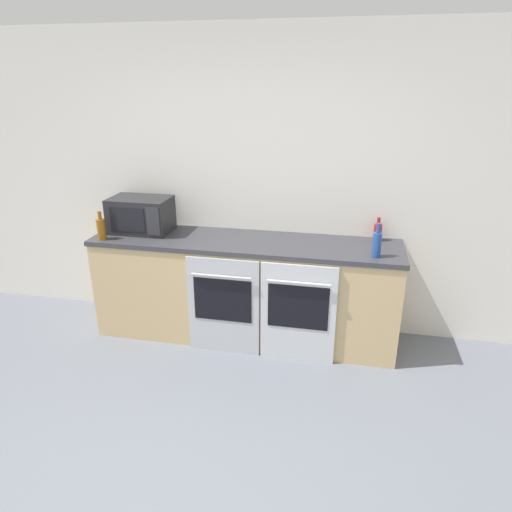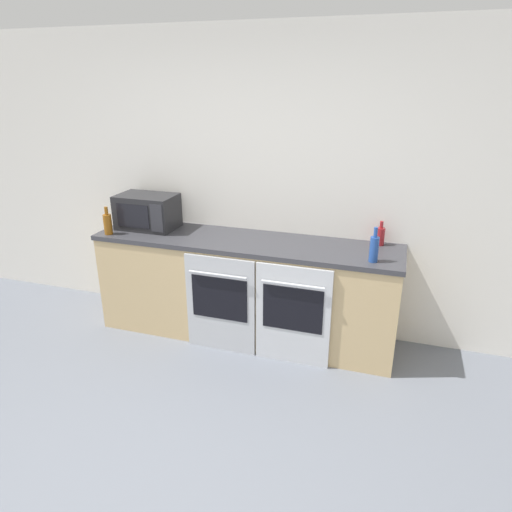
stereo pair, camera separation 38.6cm
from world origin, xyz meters
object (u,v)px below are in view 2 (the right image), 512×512
at_px(oven_left, 220,304).
at_px(bottle_amber, 108,224).
at_px(oven_right, 293,315).
at_px(bottle_blue, 374,248).
at_px(bottle_red, 380,236).
at_px(microwave, 148,212).

bearing_deg(oven_left, bottle_amber, 174.85).
height_order(oven_left, bottle_amber, bottle_amber).
relative_size(oven_right, bottle_blue, 3.16).
bearing_deg(bottle_red, bottle_amber, -169.15).
bearing_deg(oven_left, microwave, 156.33).
xyz_separation_m(oven_left, bottle_blue, (1.18, 0.14, 0.58)).
relative_size(oven_right, bottle_red, 4.20).
bearing_deg(bottle_blue, microwave, 173.59).
xyz_separation_m(oven_left, oven_right, (0.62, 0.00, 0.00)).
height_order(oven_right, bottle_amber, bottle_amber).
bearing_deg(microwave, oven_left, -23.67).
xyz_separation_m(microwave, bottle_red, (2.04, 0.17, -0.07)).
relative_size(oven_left, bottle_blue, 3.16).
xyz_separation_m(oven_right, bottle_amber, (-1.69, 0.10, 0.57)).
bearing_deg(bottle_amber, bottle_blue, 1.10).
bearing_deg(microwave, bottle_blue, -6.41).
distance_m(bottle_amber, bottle_blue, 2.25).
bearing_deg(microwave, bottle_amber, -131.55).
relative_size(microwave, bottle_amber, 2.12).
distance_m(oven_left, bottle_blue, 1.32).
distance_m(oven_right, microwave, 1.62).
xyz_separation_m(bottle_red, bottle_blue, (-0.02, -0.39, 0.03)).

